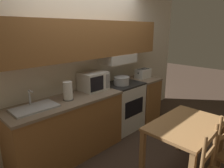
% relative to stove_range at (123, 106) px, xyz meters
% --- Properties ---
extents(ground_plane, '(16.00, 16.00, 0.00)m').
position_rel_stove_range_xyz_m(ground_plane, '(-0.60, 0.28, -0.44)').
color(ground_plane, '#3D2D23').
extents(wall_back, '(5.29, 0.38, 2.55)m').
position_rel_stove_range_xyz_m(wall_back, '(-0.58, 0.22, 1.01)').
color(wall_back, silver).
rests_on(wall_back, ground_plane).
extents(lower_counter_main, '(1.70, 0.60, 0.89)m').
position_rel_stove_range_xyz_m(lower_counter_main, '(-1.20, -0.01, 0.00)').
color(lower_counter_main, '#936033').
rests_on(lower_counter_main, ground_plane).
extents(lower_counter_right_stub, '(0.50, 0.60, 0.89)m').
position_rel_stove_range_xyz_m(lower_counter_right_stub, '(0.61, -0.01, 0.00)').
color(lower_counter_right_stub, '#936033').
rests_on(lower_counter_right_stub, ground_plane).
extents(stove_range, '(0.70, 0.56, 0.89)m').
position_rel_stove_range_xyz_m(stove_range, '(0.00, 0.00, 0.00)').
color(stove_range, silver).
rests_on(stove_range, ground_plane).
extents(cooking_pot, '(0.36, 0.29, 0.15)m').
position_rel_stove_range_xyz_m(cooking_pot, '(-0.08, -0.03, 0.52)').
color(cooking_pot, '#B7BABF').
rests_on(cooking_pot, stove_range).
extents(microwave, '(0.42, 0.34, 0.29)m').
position_rel_stove_range_xyz_m(microwave, '(-0.62, 0.09, 0.59)').
color(microwave, silver).
rests_on(microwave, lower_counter_main).
extents(toaster, '(0.32, 0.20, 0.18)m').
position_rel_stove_range_xyz_m(toaster, '(0.61, 0.00, 0.54)').
color(toaster, silver).
rests_on(toaster, lower_counter_right_stub).
extents(sink_basin, '(0.55, 0.32, 0.23)m').
position_rel_stove_range_xyz_m(sink_basin, '(-1.66, -0.01, 0.46)').
color(sink_basin, '#B7BABF').
rests_on(sink_basin, lower_counter_main).
extents(paper_towel_roll, '(0.14, 0.14, 0.26)m').
position_rel_stove_range_xyz_m(paper_towel_roll, '(-1.18, -0.03, 0.57)').
color(paper_towel_roll, black).
rests_on(paper_towel_roll, lower_counter_main).
extents(dining_table, '(1.04, 0.68, 0.73)m').
position_rel_stove_range_xyz_m(dining_table, '(-0.39, -1.40, 0.17)').
color(dining_table, '#9E7042').
rests_on(dining_table, ground_plane).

